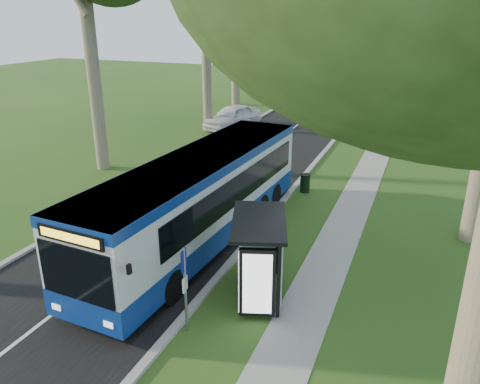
# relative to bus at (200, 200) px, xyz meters

# --- Properties ---
(ground) EXTENTS (120.00, 120.00, 0.00)m
(ground) POSITION_rel_bus_xyz_m (1.63, -2.10, -1.68)
(ground) COLOR #284E18
(ground) RESTS_ON ground
(road) EXTENTS (7.00, 100.00, 0.02)m
(road) POSITION_rel_bus_xyz_m (-1.87, 7.90, -1.67)
(road) COLOR black
(road) RESTS_ON ground
(kerb_east) EXTENTS (0.25, 100.00, 0.12)m
(kerb_east) POSITION_rel_bus_xyz_m (1.63, 7.90, -1.62)
(kerb_east) COLOR #9E9B93
(kerb_east) RESTS_ON ground
(kerb_west) EXTENTS (0.25, 100.00, 0.12)m
(kerb_west) POSITION_rel_bus_xyz_m (-5.37, 7.90, -1.62)
(kerb_west) COLOR #9E9B93
(kerb_west) RESTS_ON ground
(centre_line) EXTENTS (0.12, 100.00, 0.00)m
(centre_line) POSITION_rel_bus_xyz_m (-1.87, 7.90, -1.66)
(centre_line) COLOR white
(centre_line) RESTS_ON road
(footpath) EXTENTS (1.50, 100.00, 0.02)m
(footpath) POSITION_rel_bus_xyz_m (4.63, 7.90, -1.67)
(footpath) COLOR gray
(footpath) RESTS_ON ground
(bus) EXTENTS (3.28, 12.35, 3.24)m
(bus) POSITION_rel_bus_xyz_m (0.00, 0.00, 0.00)
(bus) COLOR silver
(bus) RESTS_ON ground
(bus_stop_sign) EXTENTS (0.11, 0.34, 2.43)m
(bus_stop_sign) POSITION_rel_bus_xyz_m (1.93, -4.76, -0.15)
(bus_stop_sign) COLOR gray
(bus_stop_sign) RESTS_ON ground
(bus_shelter) EXTENTS (2.34, 3.16, 2.42)m
(bus_shelter) POSITION_rel_bus_xyz_m (3.21, -2.79, 0.02)
(bus_shelter) COLOR black
(bus_shelter) RESTS_ON ground
(litter_bin) EXTENTS (0.49, 0.49, 0.86)m
(litter_bin) POSITION_rel_bus_xyz_m (2.20, 6.48, -1.24)
(litter_bin) COLOR black
(litter_bin) RESTS_ON ground
(car_white) EXTENTS (3.43, 5.31, 1.68)m
(car_white) POSITION_rel_bus_xyz_m (-6.05, 17.32, -0.84)
(car_white) COLOR white
(car_white) RESTS_ON ground
(car_silver) EXTENTS (2.27, 4.29, 1.34)m
(car_silver) POSITION_rel_bus_xyz_m (-7.38, 31.92, -1.01)
(car_silver) COLOR #9A9CA1
(car_silver) RESTS_ON ground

